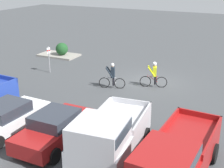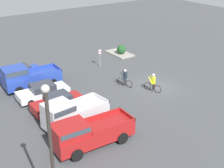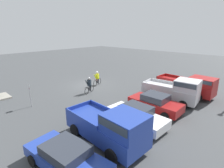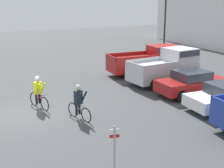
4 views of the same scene
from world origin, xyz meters
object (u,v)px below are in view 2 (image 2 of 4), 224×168
object	(u,v)px
sedan_2	(19,72)
fire_lane_sign	(100,56)
pickup_truck_0	(88,132)
pickup_truck_1	(71,113)
cyclist_0	(125,78)
lamppost	(51,150)
sedan_0	(58,103)
pickup_truck_2	(27,77)
shrub	(121,49)
sedan_1	(43,91)
cyclist_1	(153,82)

from	to	relation	value
sedan_2	fire_lane_sign	distance (m)	8.68
pickup_truck_0	pickup_truck_1	distance (m)	2.76
cyclist_0	lamppost	distance (m)	16.89
pickup_truck_1	sedan_0	size ratio (longest dim) A/B	1.18
sedan_0	lamppost	size ratio (longest dim) A/B	0.57
pickup_truck_2	fire_lane_sign	xyz separation A→B (m)	(0.87, -8.67, 0.07)
pickup_truck_0	sedan_2	world-z (taller)	pickup_truck_0
pickup_truck_1	shrub	size ratio (longest dim) A/B	4.53
sedan_2	lamppost	distance (m)	19.53
pickup_truck_1	sedan_1	distance (m)	5.66
shrub	sedan_1	bearing A→B (deg)	113.54
pickup_truck_1	pickup_truck_2	distance (m)	8.46
pickup_truck_0	sedan_1	xyz separation A→B (m)	(8.38, -0.50, -0.40)
lamppost	shrub	bearing A→B (deg)	-43.77
pickup_truck_1	sedan_2	world-z (taller)	pickup_truck_1
sedan_0	cyclist_0	world-z (taller)	cyclist_0
fire_lane_sign	sedan_1	bearing A→B (deg)	113.74
sedan_2	fire_lane_sign	world-z (taller)	fire_lane_sign
pickup_truck_0	sedan_2	xyz separation A→B (m)	(13.98, -0.45, -0.45)
pickup_truck_2	shrub	bearing A→B (deg)	-78.18
cyclist_0	lamppost	bearing A→B (deg)	131.20
pickup_truck_2	fire_lane_sign	size ratio (longest dim) A/B	2.61
pickup_truck_0	sedan_2	size ratio (longest dim) A/B	1.20
fire_lane_sign	sedan_0	bearing A→B (deg)	128.02
pickup_truck_1	lamppost	distance (m)	9.26
pickup_truck_2	sedan_2	bearing A→B (deg)	-4.70
sedan_0	lamppost	bearing A→B (deg)	153.43
sedan_1	fire_lane_sign	bearing A→B (deg)	-66.26
sedan_1	fire_lane_sign	world-z (taller)	fire_lane_sign
sedan_1	shrub	size ratio (longest dim) A/B	4.08
shrub	cyclist_1	bearing A→B (deg)	158.74
pickup_truck_0	shrub	xyz separation A→B (m)	(13.92, -13.23, -0.40)
fire_lane_sign	lamppost	world-z (taller)	lamppost
pickup_truck_0	pickup_truck_1	size ratio (longest dim) A/B	1.13
sedan_1	shrub	xyz separation A→B (m)	(5.54, -12.72, 0.01)
fire_lane_sign	shrub	size ratio (longest dim) A/B	1.85
sedan_2	shrub	xyz separation A→B (m)	(-0.06, -12.78, 0.05)
sedan_0	fire_lane_sign	bearing A→B (deg)	-51.98
lamppost	shrub	world-z (taller)	lamppost
pickup_truck_0	shrub	size ratio (longest dim) A/B	5.11
pickup_truck_2	fire_lane_sign	world-z (taller)	pickup_truck_2
sedan_2	cyclist_1	bearing A→B (deg)	-138.47
cyclist_1	pickup_truck_2	bearing A→B (deg)	51.47
sedan_2	shrub	bearing A→B (deg)	-90.25
sedan_1	cyclist_0	size ratio (longest dim) A/B	2.58
sedan_1	sedan_2	xyz separation A→B (m)	(5.60, 0.05, -0.04)
sedan_0	cyclist_0	distance (m)	7.41
pickup_truck_0	sedan_1	bearing A→B (deg)	-3.45
pickup_truck_1	shrub	bearing A→B (deg)	-49.19
pickup_truck_0	sedan_2	distance (m)	13.99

